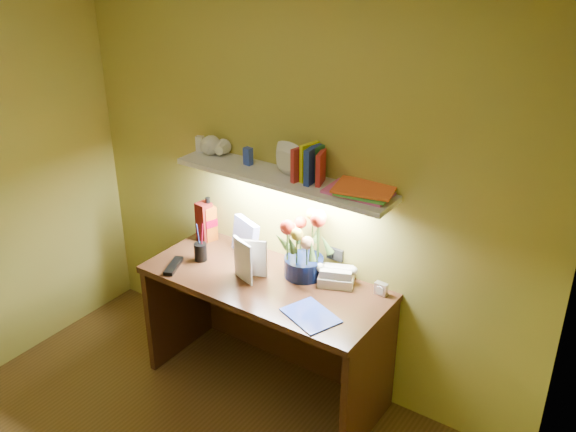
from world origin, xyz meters
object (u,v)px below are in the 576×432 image
(telephone, at_px, (336,274))
(desk_clock, at_px, (381,289))
(flower_bouquet, at_px, (304,245))
(whisky_bottle, at_px, (209,219))
(desk, at_px, (266,335))

(telephone, distance_m, desk_clock, 0.26)
(flower_bouquet, height_order, whisky_bottle, flower_bouquet)
(desk, bearing_deg, flower_bouquet, 48.08)
(desk, height_order, telephone, telephone)
(desk, xyz_separation_m, flower_bouquet, (0.15, 0.17, 0.57))
(desk_clock, bearing_deg, desk, -156.08)
(flower_bouquet, bearing_deg, telephone, 7.62)
(whisky_bottle, bearing_deg, desk_clock, 1.58)
(desk_clock, xyz_separation_m, whisky_bottle, (-1.17, -0.03, 0.11))
(desk, distance_m, telephone, 0.59)
(flower_bouquet, distance_m, whisky_bottle, 0.72)
(telephone, bearing_deg, whisky_bottle, 156.73)
(desk_clock, bearing_deg, whisky_bottle, -175.81)
(desk, distance_m, desk_clock, 0.76)
(telephone, relative_size, whisky_bottle, 0.68)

